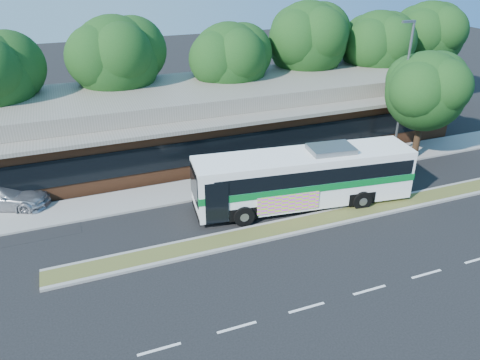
{
  "coord_description": "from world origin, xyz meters",
  "views": [
    {
      "loc": [
        -10.73,
        -17.55,
        13.01
      ],
      "look_at": [
        -2.8,
        2.96,
        2.0
      ],
      "focal_mm": 35.0,
      "sensor_mm": 36.0,
      "label": 1
    }
  ],
  "objects": [
    {
      "name": "tree_bg_b",
      "position": [
        -6.57,
        16.14,
        6.14
      ],
      "size": [
        6.69,
        6.0,
        9.0
      ],
      "color": "black",
      "rests_on": "ground"
    },
    {
      "name": "tree_bg_e",
      "position": [
        14.42,
        15.14,
        5.74
      ],
      "size": [
        6.47,
        5.8,
        8.5
      ],
      "color": "black",
      "rests_on": "ground"
    },
    {
      "name": "tree_bg_c",
      "position": [
        1.4,
        15.13,
        5.59
      ],
      "size": [
        6.24,
        5.6,
        8.26
      ],
      "color": "black",
      "rests_on": "ground"
    },
    {
      "name": "sedan",
      "position": [
        -14.76,
        8.33,
        0.73
      ],
      "size": [
        5.42,
        3.92,
        1.46
      ],
      "primitive_type": "imported",
      "rotation": [
        0.0,
        0.0,
        1.15
      ],
      "color": "#B1B2B8",
      "rests_on": "ground"
    },
    {
      "name": "ground",
      "position": [
        0.0,
        0.0,
        0.0
      ],
      "size": [
        120.0,
        120.0,
        0.0
      ],
      "primitive_type": "plane",
      "color": "black",
      "rests_on": "ground"
    },
    {
      "name": "transit_bus",
      "position": [
        0.81,
        2.53,
        1.89
      ],
      "size": [
        12.28,
        4.03,
        3.39
      ],
      "rotation": [
        0.0,
        0.0,
        -0.12
      ],
      "color": "white",
      "rests_on": "ground"
    },
    {
      "name": "sidewalk",
      "position": [
        0.0,
        6.4,
        0.06
      ],
      "size": [
        44.0,
        2.6,
        0.12
      ],
      "primitive_type": "cube",
      "color": "gray",
      "rests_on": "ground"
    },
    {
      "name": "plaza_building",
      "position": [
        0.0,
        12.99,
        2.13
      ],
      "size": [
        33.2,
        11.2,
        4.45
      ],
      "color": "brown",
      "rests_on": "ground"
    },
    {
      "name": "sidewalk_tree",
      "position": [
        11.37,
        5.65,
        4.8
      ],
      "size": [
        5.7,
        5.11,
        7.23
      ],
      "color": "black",
      "rests_on": "ground"
    },
    {
      "name": "median_strip",
      "position": [
        0.0,
        0.6,
        0.07
      ],
      "size": [
        26.0,
        1.1,
        0.15
      ],
      "primitive_type": "cube",
      "color": "#505825",
      "rests_on": "ground"
    },
    {
      "name": "tree_bg_f",
      "position": [
        20.43,
        16.14,
        6.06
      ],
      "size": [
        6.69,
        6.0,
        8.92
      ],
      "color": "black",
      "rests_on": "ground"
    },
    {
      "name": "tree_bg_d",
      "position": [
        8.45,
        16.15,
        6.42
      ],
      "size": [
        6.91,
        6.2,
        9.37
      ],
      "color": "black",
      "rests_on": "ground"
    },
    {
      "name": "lamp_post",
      "position": [
        9.56,
        6.0,
        4.9
      ],
      "size": [
        0.93,
        0.18,
        9.07
      ],
      "color": "slate",
      "rests_on": "ground"
    }
  ]
}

